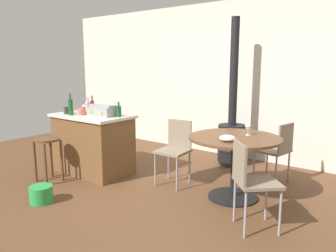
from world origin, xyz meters
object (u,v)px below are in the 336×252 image
Objects in this scene: folding_chair_near at (175,147)px; bottle_3 at (71,107)px; kitchen_island at (93,144)px; serving_bowl at (227,138)px; dining_table at (234,151)px; cup_0 at (71,109)px; bottle_2 at (119,111)px; cup_2 at (85,108)px; cup_3 at (66,110)px; bottle_1 at (92,106)px; folding_chair_left at (277,148)px; wine_glass at (248,127)px; wooden_stool at (48,150)px; wood_stove at (232,131)px; folding_chair_far at (251,178)px; cup_4 at (81,112)px; plastic_bucket at (41,194)px; cup_1 at (84,110)px; bottle_0 at (88,108)px; toolbox at (103,110)px.

bottle_3 is at bearing -158.22° from folding_chair_near.
serving_bowl is at bearing 3.10° from kitchen_island.
dining_table is 10.00× the size of cup_0.
bottle_2 reaches higher than cup_0.
bottle_3 is 0.49m from cup_2.
cup_3 is (-0.35, -0.20, 0.50)m from kitchen_island.
cup_3 is (-0.24, -0.30, -0.05)m from bottle_1.
folding_chair_left is 5.89× the size of wine_glass.
cup_0 is at bearing 118.35° from cup_3.
wood_stove reaches higher than wooden_stool.
kitchen_island is 1.35× the size of folding_chair_far.
wine_glass is at bearing 16.62° from cup_4.
folding_chair_near is at bearing 155.79° from folding_chair_far.
wood_stove is 19.89× the size of cup_2.
cup_4 is (0.12, 0.09, -0.07)m from bottle_3.
cup_0 is (-0.23, 0.59, 0.49)m from wooden_stool.
folding_chair_left reaches higher than plastic_bucket.
bottle_2 is 0.71m from cup_1.
cup_2 is 1.08× the size of cup_3.
cup_2 is 1.78m from plastic_bucket.
cup_2 is at bearing 148.10° from bottle_0.
cup_0 is (-0.43, -0.05, 0.50)m from kitchen_island.
bottle_0 is 2.32× the size of cup_0.
cup_4 is at bearing -149.93° from toolbox.
plastic_bucket is (0.47, -1.00, -0.84)m from cup_4.
folding_chair_near reaches higher than plastic_bucket.
cup_1 is 2.50m from wine_glass.
wooden_stool is at bearing -96.41° from bottle_1.
bottle_3 is (-0.10, -0.32, 0.02)m from bottle_1.
kitchen_island is at bearing 47.04° from bottle_3.
cup_3 reaches higher than dining_table.
bottle_0 is at bearing -166.42° from wine_glass.
wood_stove is (-0.89, 0.40, 0.06)m from folding_chair_left.
wood_stove reaches higher than kitchen_island.
bottle_3 is 2.91× the size of cup_3.
kitchen_island is 0.54m from cup_1.
dining_table is at bearing 0.83° from folding_chair_near.
cup_0 is at bearing -138.47° from wood_stove.
wooden_stool is at bearing -171.83° from folding_chair_far.
folding_chair_far is 8.12× the size of cup_3.
cup_1 is (-1.70, -1.60, 0.39)m from wood_stove.
plastic_bucket is at bearing -57.08° from bottle_3.
plastic_bucket is at bearing -71.14° from kitchen_island.
dining_table is 0.35m from wine_glass.
plastic_bucket is at bearing -137.35° from wine_glass.
dining_table is 1.72m from bottle_2.
folding_chair_left reaches higher than dining_table.
cup_2 is 0.42m from cup_3.
toolbox is (0.39, 0.68, 0.51)m from wooden_stool.
cup_2 is at bearing -176.28° from dining_table.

